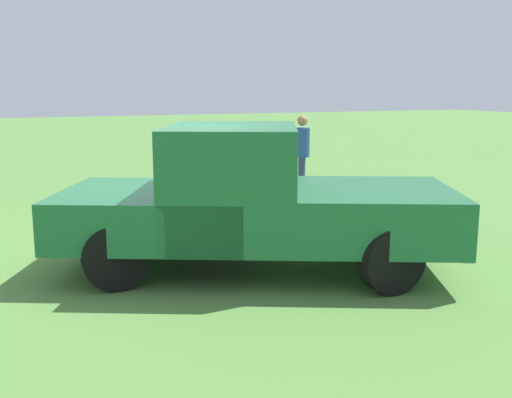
% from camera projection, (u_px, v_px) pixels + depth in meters
% --- Properties ---
extents(ground_plane, '(80.00, 80.00, 0.00)m').
position_uv_depth(ground_plane, '(171.00, 261.00, 7.87)').
color(ground_plane, '#54843D').
extents(pickup_truck, '(5.21, 3.86, 1.81)m').
position_uv_depth(pickup_truck, '(246.00, 196.00, 7.36)').
color(pickup_truck, black).
rests_on(pickup_truck, ground_plane).
extents(person_bystander, '(0.44, 0.44, 1.68)m').
position_uv_depth(person_bystander, '(302.00, 150.00, 12.49)').
color(person_bystander, navy).
rests_on(person_bystander, ground_plane).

